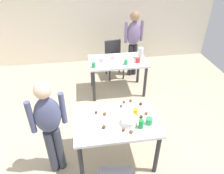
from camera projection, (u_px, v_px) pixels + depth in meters
name	position (u px, v px, depth m)	size (l,w,h in m)	color
ground_plane	(110.00, 148.00, 3.40)	(6.40, 6.40, 0.00)	tan
wall_back	(92.00, 13.00, 5.32)	(6.40, 0.10, 2.60)	beige
dining_table_near	(116.00, 126.00, 2.92)	(1.13, 0.78, 0.75)	white
dining_table_far	(118.00, 65.00, 4.40)	(1.18, 0.69, 0.75)	silver
chair_far_table	(114.00, 57.00, 5.06)	(0.45, 0.45, 0.87)	#2D2D33
person_girl_near	(49.00, 123.00, 2.63)	(0.45, 0.29, 1.47)	#383D4C
person_adult_far	(134.00, 39.00, 4.85)	(0.46, 0.25, 1.55)	#28282D
mixing_bowl	(130.00, 121.00, 2.77)	(0.21, 0.21, 0.09)	white
soda_can	(141.00, 124.00, 2.71)	(0.07, 0.07, 0.12)	#198438
fork_near	(109.00, 106.00, 3.09)	(0.17, 0.02, 0.01)	silver
cup_near_0	(149.00, 121.00, 2.77)	(0.09, 0.09, 0.09)	green
cup_near_1	(136.00, 112.00, 2.91)	(0.07, 0.07, 0.11)	yellow
cake_ball_0	(141.00, 104.00, 3.11)	(0.05, 0.05, 0.05)	#3D2319
cake_ball_1	(121.00, 106.00, 3.08)	(0.04, 0.04, 0.04)	brown
cake_ball_2	(96.00, 112.00, 2.95)	(0.04, 0.04, 0.04)	brown
cake_ball_3	(131.00, 132.00, 2.65)	(0.05, 0.05, 0.05)	brown
cake_ball_4	(104.00, 127.00, 2.71)	(0.05, 0.05, 0.05)	brown
cake_ball_5	(146.00, 113.00, 2.94)	(0.05, 0.05, 0.05)	brown
cake_ball_6	(141.00, 117.00, 2.88)	(0.05, 0.05, 0.05)	#3D2319
cake_ball_7	(105.00, 114.00, 2.93)	(0.05, 0.05, 0.05)	brown
cake_ball_8	(124.00, 102.00, 3.15)	(0.04, 0.04, 0.04)	brown
cake_ball_9	(123.00, 130.00, 2.68)	(0.04, 0.04, 0.04)	brown
cake_ball_10	(131.00, 101.00, 3.18)	(0.04, 0.04, 0.04)	brown
pitcher_far	(140.00, 54.00, 4.29)	(0.11, 0.11, 0.26)	white
cup_far_0	(126.00, 62.00, 4.17)	(0.07, 0.07, 0.09)	green
cup_far_1	(138.00, 60.00, 4.24)	(0.09, 0.09, 0.09)	red
cup_far_2	(94.00, 65.00, 4.06)	(0.07, 0.07, 0.10)	green
donut_far_0	(113.00, 57.00, 4.41)	(0.11, 0.11, 0.03)	pink
donut_far_1	(124.00, 56.00, 4.45)	(0.12, 0.12, 0.03)	white
donut_far_2	(133.00, 58.00, 4.38)	(0.14, 0.14, 0.04)	white
donut_far_3	(101.00, 60.00, 4.32)	(0.11, 0.11, 0.03)	pink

